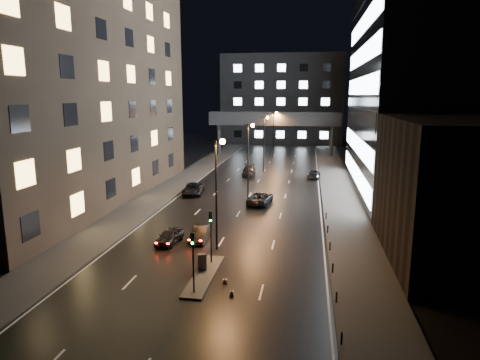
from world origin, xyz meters
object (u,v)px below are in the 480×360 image
(car_away_a, at_px, (170,236))
(utility_cabinet, at_px, (202,262))
(car_away_b, at_px, (200,233))
(car_away_d, at_px, (249,171))
(car_toward_b, at_px, (314,174))
(car_away_c, at_px, (193,189))
(car_toward_a, at_px, (260,198))

(car_away_a, xyz_separation_m, utility_cabinet, (4.67, -5.85, 0.09))
(car_away_b, distance_m, car_away_d, 34.08)
(car_toward_b, bearing_deg, utility_cabinet, 82.69)
(car_away_b, relative_size, car_away_c, 0.75)
(utility_cabinet, bearing_deg, car_away_a, 114.02)
(car_away_a, distance_m, car_away_d, 35.48)
(car_away_c, distance_m, car_toward_a, 10.71)
(car_away_b, bearing_deg, car_away_d, 88.93)
(car_away_b, relative_size, utility_cabinet, 3.28)
(car_away_b, distance_m, utility_cabinet, 7.43)
(car_away_a, xyz_separation_m, car_toward_b, (13.77, 35.00, -0.02))
(car_away_b, height_order, car_toward_a, car_toward_a)
(car_away_b, relative_size, car_toward_a, 0.75)
(car_toward_a, height_order, utility_cabinet, car_toward_a)
(car_away_b, xyz_separation_m, car_toward_b, (11.08, 33.69, -0.01))
(car_away_c, height_order, car_toward_a, car_away_c)
(car_away_b, relative_size, car_away_d, 0.76)
(car_away_c, relative_size, car_toward_b, 1.20)
(car_away_a, bearing_deg, utility_cabinet, -45.35)
(car_away_a, height_order, utility_cabinet, utility_cabinet)
(car_away_c, distance_m, utility_cabinet, 27.08)
(car_away_a, bearing_deg, car_away_b, 31.95)
(car_away_d, height_order, car_toward_b, car_away_d)
(car_away_a, distance_m, utility_cabinet, 7.49)
(car_away_c, relative_size, utility_cabinet, 4.39)
(car_toward_b, relative_size, utility_cabinet, 3.66)
(car_away_c, xyz_separation_m, car_toward_a, (10.00, -3.83, -0.01))
(car_away_a, height_order, car_away_b, car_away_a)
(car_away_c, bearing_deg, car_away_b, -79.41)
(car_away_a, relative_size, car_toward_b, 0.88)
(car_away_b, bearing_deg, utility_cabinet, -75.72)
(car_toward_a, distance_m, car_toward_b, 20.02)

